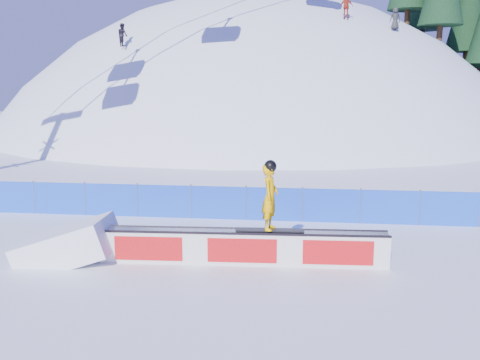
# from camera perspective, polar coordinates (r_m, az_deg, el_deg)

# --- Properties ---
(ground) EXTENTS (160.00, 160.00, 0.00)m
(ground) POSITION_cam_1_polar(r_m,az_deg,el_deg) (15.64, -12.35, -7.89)
(ground) COLOR white
(ground) RESTS_ON ground
(snow_hill) EXTENTS (64.00, 64.00, 64.00)m
(snow_hill) POSITION_cam_1_polar(r_m,az_deg,el_deg) (60.67, 1.76, -11.99)
(snow_hill) COLOR silver
(snow_hill) RESTS_ON ground
(safety_fence) EXTENTS (22.05, 0.05, 1.30)m
(safety_fence) POSITION_cam_1_polar(r_m,az_deg,el_deg) (19.63, -8.10, -2.26)
(safety_fence) COLOR blue
(safety_fence) RESTS_ON ground
(rail_box) EXTENTS (7.78, 0.93, 0.93)m
(rail_box) POSITION_cam_1_polar(r_m,az_deg,el_deg) (14.51, 0.28, -7.16)
(rail_box) COLOR silver
(rail_box) RESTS_ON ground
(snow_ramp) EXTENTS (2.78, 1.82, 1.68)m
(snow_ramp) POSITION_cam_1_polar(r_m,az_deg,el_deg) (15.73, -17.83, -8.04)
(snow_ramp) COLOR white
(snow_ramp) RESTS_ON ground
(snowboarder) EXTENTS (1.84, 0.71, 1.91)m
(snowboarder) POSITION_cam_1_polar(r_m,az_deg,el_deg) (14.13, 3.23, -1.75)
(snowboarder) COLOR black
(snowboarder) RESTS_ON rail_box
(distant_skiers) EXTENTS (20.87, 9.70, 6.87)m
(distant_skiers) POSITION_cam_1_polar(r_m,az_deg,el_deg) (43.69, 2.88, 18.04)
(distant_skiers) COLOR black
(distant_skiers) RESTS_ON ground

